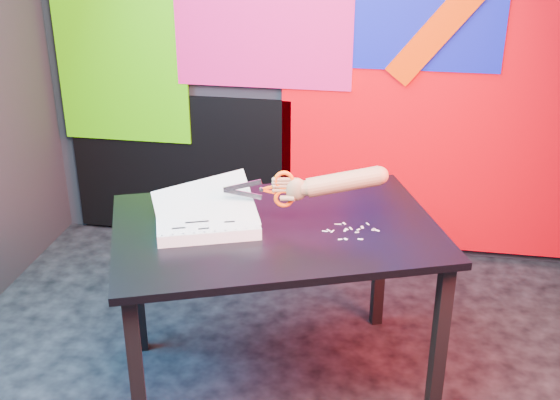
# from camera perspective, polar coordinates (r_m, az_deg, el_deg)

# --- Properties ---
(room) EXTENTS (3.01, 3.01, 2.71)m
(room) POSITION_cam_1_polar(r_m,az_deg,el_deg) (2.31, -2.24, 9.13)
(room) COLOR black
(room) RESTS_ON ground
(backdrop) EXTENTS (2.88, 0.05, 2.08)m
(backdrop) POSITION_cam_1_polar(r_m,az_deg,el_deg) (3.80, 3.34, 9.07)
(backdrop) COLOR #E5000A
(backdrop) RESTS_ON ground
(work_table) EXTENTS (1.45, 1.21, 0.75)m
(work_table) POSITION_cam_1_polar(r_m,az_deg,el_deg) (2.75, -0.34, -3.72)
(work_table) COLOR black
(work_table) RESTS_ON ground
(printout_stack) EXTENTS (0.46, 0.39, 0.20)m
(printout_stack) POSITION_cam_1_polar(r_m,az_deg,el_deg) (2.70, -5.95, -1.75)
(printout_stack) COLOR white
(printout_stack) RESTS_ON work_table
(scissors) EXTENTS (0.27, 0.06, 0.15)m
(scissors) POSITION_cam_1_polar(r_m,az_deg,el_deg) (2.66, -0.08, 0.87)
(scissors) COLOR silver
(scissors) RESTS_ON printout_stack
(hand_forearm) EXTENTS (0.42, 0.13, 0.14)m
(hand_forearm) POSITION_cam_1_polar(r_m,az_deg,el_deg) (2.66, 4.53, 1.40)
(hand_forearm) COLOR #936947
(hand_forearm) RESTS_ON work_table
(paper_clippings) EXTENTS (0.22, 0.16, 0.00)m
(paper_clippings) POSITION_cam_1_polar(r_m,az_deg,el_deg) (2.69, 5.91, -2.46)
(paper_clippings) COLOR white
(paper_clippings) RESTS_ON work_table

